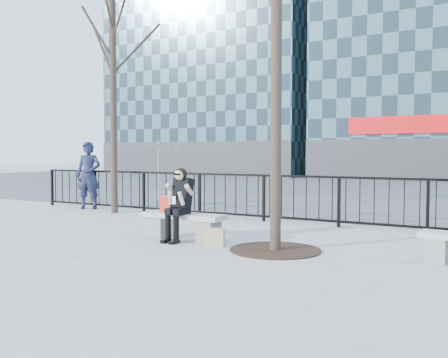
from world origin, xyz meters
The scene contains 12 objects.
ground centered at (0.00, 0.00, 0.00)m, with size 120.00×120.00×0.00m, color gray.
street_surface centered at (0.00, 15.00, 0.00)m, with size 60.00×23.00×0.01m, color #474747.
railing centered at (0.00, 3.00, 0.55)m, with size 14.00×0.06×1.10m.
building_left centered at (-15.00, 27.00, 11.30)m, with size 16.20×10.20×22.60m.
tree_left centered at (-4.00, 2.50, 4.86)m, with size 2.80×2.80×6.50m.
tree_grate centered at (1.90, -0.10, 0.01)m, with size 1.50×1.50×0.02m, color black.
bench_main centered at (0.00, 0.00, 0.30)m, with size 1.65×0.46×0.49m.
seated_woman centered at (0.00, -0.16, 0.67)m, with size 0.50×0.64×1.34m.
handbag centered at (-0.36, 0.02, 0.64)m, with size 0.36×0.17×0.30m, color #AF2915.
shopping_bag centered at (0.85, -0.30, 0.16)m, with size 0.34×0.12×0.32m, color #C1B089.
standing_man centered at (-5.25, 2.80, 0.97)m, with size 0.71×0.46×1.94m, color black.
vendor_umbrella centered at (-5.13, 5.86, 1.04)m, with size 2.26×2.31×2.07m, color yellow.
Camera 1 is at (5.26, -7.53, 1.61)m, focal length 40.00 mm.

